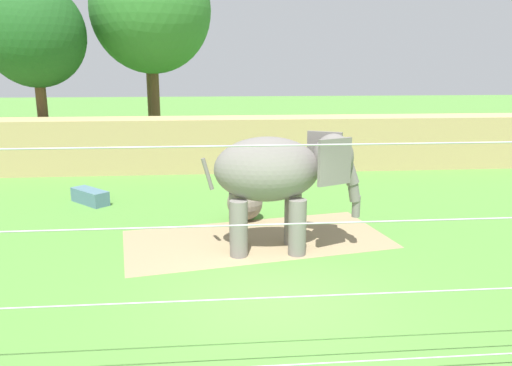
% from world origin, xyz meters
% --- Properties ---
extents(ground_plane, '(120.00, 120.00, 0.00)m').
position_xyz_m(ground_plane, '(0.00, 0.00, 0.00)').
color(ground_plane, '#518938').
extents(dirt_patch, '(6.80, 4.13, 0.01)m').
position_xyz_m(dirt_patch, '(-0.01, 3.03, 0.00)').
color(dirt_patch, '#937F5B').
rests_on(dirt_patch, ground).
extents(embankment_wall, '(36.00, 1.80, 2.12)m').
position_xyz_m(embankment_wall, '(0.00, 11.48, 1.06)').
color(embankment_wall, tan).
rests_on(embankment_wall, ground).
extents(elephant, '(3.64, 1.53, 2.69)m').
position_xyz_m(elephant, '(0.43, 2.32, 1.78)').
color(elephant, slate).
rests_on(elephant, ground).
extents(enrichment_ball, '(0.98, 0.98, 0.98)m').
position_xyz_m(enrichment_ball, '(-0.20, 4.63, 0.49)').
color(enrichment_ball, gray).
rests_on(enrichment_ball, ground).
extents(cable_fence, '(10.73, 0.26, 3.46)m').
position_xyz_m(cable_fence, '(0.00, -3.15, 1.74)').
color(cable_fence, brown).
rests_on(cable_fence, ground).
extents(feed_trough, '(1.34, 1.35, 0.44)m').
position_xyz_m(feed_trough, '(-4.87, 6.70, 0.22)').
color(feed_trough, slate).
rests_on(feed_trough, ground).
extents(tree_left_of_centre, '(4.11, 4.11, 7.56)m').
position_xyz_m(tree_left_of_centre, '(-8.31, 13.55, 5.36)').
color(tree_left_of_centre, brown).
rests_on(tree_left_of_centre, ground).
extents(tree_behind_wall, '(5.54, 5.54, 9.58)m').
position_xyz_m(tree_behind_wall, '(-3.79, 15.94, 6.65)').
color(tree_behind_wall, brown).
rests_on(tree_behind_wall, ground).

